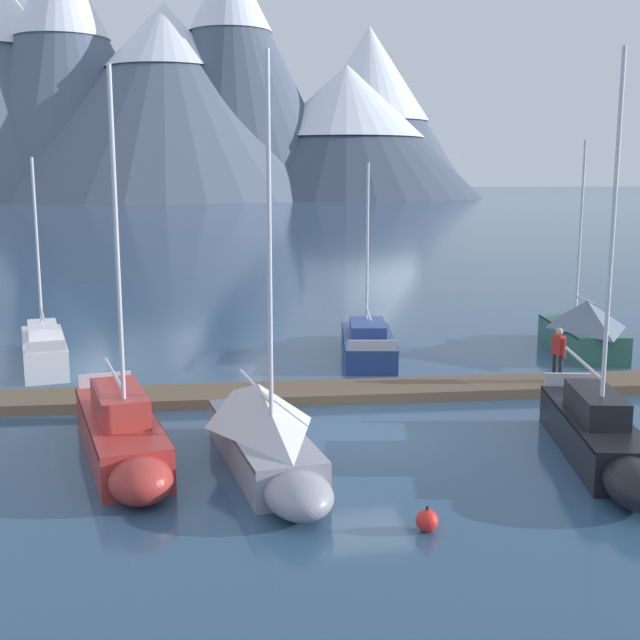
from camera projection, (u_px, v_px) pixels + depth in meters
name	position (u px, v px, depth m)	size (l,w,h in m)	color
ground_plane	(359.00, 439.00, 20.57)	(700.00, 700.00, 0.00)	#2D4C6B
mountain_central_massif	(64.00, 68.00, 212.56)	(63.82, 63.82, 65.34)	slate
mountain_shoulder_ridge	(166.00, 99.00, 211.75)	(89.74, 89.74, 49.72)	slate
mountain_east_summit	(231.00, 72.00, 214.23)	(63.15, 63.15, 64.16)	#4C566B
mountain_rear_spur	(346.00, 127.00, 218.22)	(73.62, 73.62, 35.07)	#424C60
mountain_north_horn	(369.00, 105.00, 256.65)	(64.91, 64.91, 51.78)	#4C566B
dock	(331.00, 392.00, 24.42)	(23.14, 2.99, 0.30)	brown
sailboat_nearest_berth	(43.00, 346.00, 28.66)	(2.51, 6.65, 7.19)	silver
sailboat_second_berth	(122.00, 434.00, 18.89)	(2.77, 6.89, 8.91)	#B2332D
sailboat_mid_dock_port	(265.00, 432.00, 18.37)	(2.47, 6.66, 9.13)	#93939E
sailboat_mid_dock_starboard	(367.00, 340.00, 30.12)	(2.75, 6.92, 7.02)	navy
sailboat_far_berth	(600.00, 437.00, 18.71)	(2.73, 7.00, 9.32)	black
sailboat_outer_slip	(581.00, 327.00, 30.49)	(2.70, 6.01, 7.86)	#336B56
person_on_dock	(558.00, 351.00, 24.90)	(0.32, 0.57, 1.69)	#232328
mooring_buoy_inner_mooring	(427.00, 521.00, 15.24)	(0.43, 0.43, 0.51)	red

